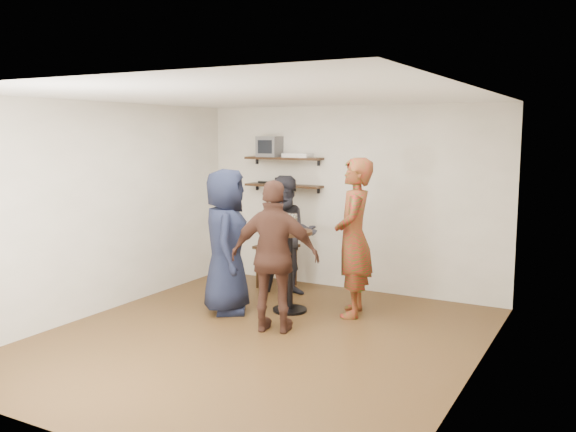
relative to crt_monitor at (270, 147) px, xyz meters
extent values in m
cube|color=#402914|center=(1.23, -2.38, -2.04)|extent=(4.50, 5.00, 0.04)
cube|color=white|center=(1.23, -2.38, 0.60)|extent=(4.50, 5.00, 0.04)
cube|color=silver|center=(1.23, 0.15, -0.72)|extent=(4.50, 0.04, 2.60)
cube|color=silver|center=(1.23, -4.89, -0.72)|extent=(4.50, 0.04, 2.60)
cube|color=silver|center=(-1.04, -2.38, -0.72)|extent=(0.04, 5.00, 2.60)
cube|color=silver|center=(3.50, -2.38, -0.72)|extent=(0.04, 5.00, 2.60)
cube|color=black|center=(0.23, 0.00, -0.17)|extent=(1.20, 0.25, 0.04)
cube|color=black|center=(0.23, 0.00, -0.57)|extent=(1.20, 0.25, 0.04)
cube|color=#59595B|center=(0.00, 0.00, 0.00)|extent=(0.32, 0.30, 0.30)
cube|color=silver|center=(0.46, 0.00, -0.12)|extent=(0.40, 0.24, 0.06)
cube|color=black|center=(0.22, 0.00, -0.50)|extent=(0.22, 0.10, 0.10)
cube|color=black|center=(-0.08, 0.05, -0.54)|extent=(0.30, 0.05, 0.03)
cube|color=black|center=(0.27, -0.29, -1.43)|extent=(0.53, 0.53, 0.04)
cylinder|color=black|center=(0.07, -0.49, -1.73)|extent=(0.04, 0.04, 0.57)
cylinder|color=black|center=(0.47, -0.49, -1.73)|extent=(0.04, 0.04, 0.57)
cylinder|color=black|center=(0.07, -0.09, -1.73)|extent=(0.04, 0.04, 0.57)
cylinder|color=black|center=(0.47, -0.09, -1.73)|extent=(0.04, 0.04, 0.57)
cylinder|color=silver|center=(0.27, -0.29, -1.26)|extent=(0.14, 0.14, 0.29)
cylinder|color=#2F6B1E|center=(0.25, -0.29, -0.96)|extent=(0.01, 0.07, 0.53)
cone|color=white|center=(0.21, -0.29, -0.64)|extent=(0.07, 0.08, 0.12)
cylinder|color=#2F6B1E|center=(0.29, -0.28, -0.93)|extent=(0.03, 0.05, 0.59)
cone|color=white|center=(0.32, -0.26, -0.58)|extent=(0.10, 0.12, 0.12)
cylinder|color=#2F6B1E|center=(0.27, -0.30, -0.91)|extent=(0.09, 0.08, 0.65)
cone|color=white|center=(0.27, -0.33, -0.52)|extent=(0.13, 0.12, 0.13)
cylinder|color=black|center=(1.03, -1.28, -1.01)|extent=(0.56, 0.56, 0.04)
cylinder|color=black|center=(1.03, -1.28, -1.51)|extent=(0.08, 0.08, 0.95)
cylinder|color=black|center=(1.03, -1.28, -2.00)|extent=(0.43, 0.43, 0.03)
cylinder|color=silver|center=(0.98, -1.31, -0.99)|extent=(0.07, 0.07, 0.00)
cylinder|color=silver|center=(0.98, -1.31, -0.94)|extent=(0.01, 0.01, 0.10)
cylinder|color=silver|center=(0.98, -1.31, -0.83)|extent=(0.07, 0.07, 0.12)
cylinder|color=tan|center=(0.98, -1.31, -0.86)|extent=(0.07, 0.07, 0.07)
cylinder|color=silver|center=(1.11, -1.31, -0.99)|extent=(0.06, 0.06, 0.00)
cylinder|color=silver|center=(1.11, -1.31, -0.94)|extent=(0.01, 0.01, 0.10)
cylinder|color=silver|center=(1.11, -1.31, -0.83)|extent=(0.07, 0.07, 0.12)
cylinder|color=tan|center=(1.11, -1.31, -0.86)|extent=(0.07, 0.07, 0.06)
cylinder|color=silver|center=(1.01, -1.22, -0.99)|extent=(0.06, 0.06, 0.00)
cylinder|color=silver|center=(1.01, -1.22, -0.94)|extent=(0.01, 0.01, 0.09)
cylinder|color=silver|center=(1.01, -1.22, -0.84)|extent=(0.07, 0.07, 0.11)
cylinder|color=tan|center=(1.01, -1.22, -0.87)|extent=(0.06, 0.06, 0.06)
cylinder|color=silver|center=(1.05, -1.26, -0.99)|extent=(0.06, 0.06, 0.00)
cylinder|color=silver|center=(1.05, -1.26, -0.95)|extent=(0.01, 0.01, 0.09)
cylinder|color=silver|center=(1.05, -1.26, -0.85)|extent=(0.06, 0.06, 0.10)
cylinder|color=tan|center=(1.05, -1.26, -0.87)|extent=(0.06, 0.06, 0.06)
imported|color=#AA131B|center=(1.78, -1.05, -1.05)|extent=(0.65, 0.81, 1.93)
imported|color=black|center=(0.63, -0.61, -1.19)|extent=(1.01, 0.94, 1.65)
imported|color=black|center=(0.35, -1.69, -1.12)|extent=(0.94, 1.04, 1.79)
imported|color=#42251C|center=(1.25, -2.04, -1.16)|extent=(1.08, 0.68, 1.71)
camera|label=1|loc=(4.57, -7.80, 0.21)|focal=38.00mm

